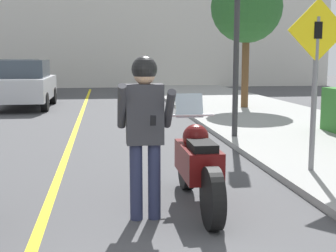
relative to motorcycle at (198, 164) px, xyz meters
name	(u,v)px	position (x,y,z in m)	size (l,w,h in m)	color
road_center_line	(65,159)	(-1.79, 2.88, -0.51)	(0.12, 36.00, 0.01)	yellow
building_backdrop	(100,16)	(-1.19, 22.88, 3.65)	(28.00, 1.20, 8.34)	beige
motorcycle	(198,164)	(0.00, 0.00, 0.00)	(0.62, 2.19, 1.32)	black
person_biker	(145,120)	(-0.66, -0.38, 0.60)	(0.59, 0.49, 1.80)	#282D4C
crossing_sign	(316,69)	(1.97, 1.11, 1.10)	(0.91, 0.08, 2.51)	slate
traffic_light	(237,13)	(1.68, 4.22, 2.18)	(0.26, 0.30, 3.72)	#2D2D30
street_tree	(247,7)	(3.62, 9.84, 2.88)	(2.35, 2.35, 4.49)	brown
parked_car_silver	(24,84)	(-3.83, 11.61, 0.34)	(1.88, 4.20, 1.68)	black
parked_car_grey	(19,77)	(-4.92, 17.05, 0.34)	(1.88, 4.20, 1.68)	black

